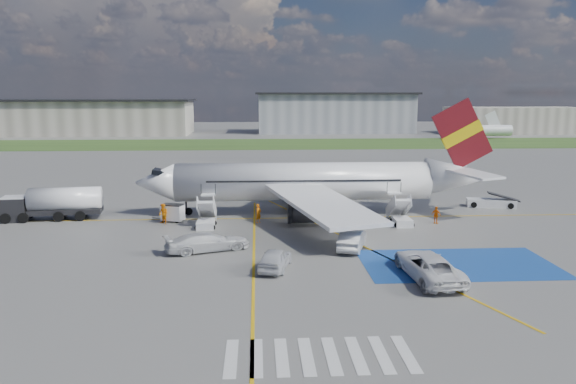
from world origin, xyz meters
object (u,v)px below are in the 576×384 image
belt_loader (491,203)px  van_white_a (428,261)px  car_silver_b (352,239)px  van_white_b (207,239)px  airliner (317,181)px  car_silver_a (275,259)px  fuel_tanker (53,206)px  gpu_cart (173,214)px

belt_loader → van_white_a: van_white_a is taller
car_silver_b → van_white_b: bearing=17.6°
airliner → belt_loader: size_ratio=6.45×
car_silver_a → van_white_b: (-5.20, 5.00, 0.22)m
car_silver_a → airliner: bearing=-91.1°
fuel_tanker → car_silver_a: bearing=-45.5°
gpu_cart → van_white_b: 11.45m
car_silver_a → gpu_cart: bearing=-44.7°
van_white_b → van_white_a: bearing=-135.6°
car_silver_b → gpu_cart: bearing=-15.9°
airliner → gpu_cart: (-14.47, -2.88, -2.61)m
car_silver_a → car_silver_b: car_silver_b is taller
airliner → fuel_tanker: bearing=-177.2°
fuel_tanker → van_white_a: bearing=-38.4°
airliner → belt_loader: (19.59, 2.40, -2.98)m
car_silver_a → van_white_b: size_ratio=0.90×
airliner → van_white_a: airliner is taller
gpu_cart → car_silver_a: size_ratio=0.52×
airliner → fuel_tanker: size_ratio=3.86×
car_silver_b → car_silver_a: bearing=55.7°
fuel_tanker → car_silver_b: (27.75, -12.29, -0.53)m
van_white_a → fuel_tanker: bearing=-35.2°
belt_loader → van_white_a: (-14.26, -23.29, 0.73)m
car_silver_b → van_white_b: 11.56m
fuel_tanker → van_white_a: fuel_tanker is taller
belt_loader → van_white_b: (-29.77, -15.88, 0.58)m
fuel_tanker → van_white_a: 37.27m
fuel_tanker → van_white_b: bearing=-43.7°
fuel_tanker → van_white_b: 20.27m
van_white_b → belt_loader: bearing=-82.0°
belt_loader → van_white_b: bearing=-138.8°
airliner → gpu_cart: 14.98m
gpu_cart → van_white_b: (4.29, -10.61, 0.21)m
airliner → car_silver_a: (-4.98, -18.48, -2.62)m
car_silver_b → airliner: bearing=-66.0°
van_white_b → car_silver_a: bearing=-154.0°
gpu_cart → car_silver_a: 18.26m
airliner → van_white_a: bearing=-75.7°
airliner → fuel_tanker: 26.49m
fuel_tanker → car_silver_b: bearing=-30.6°
gpu_cart → van_white_a: size_ratio=0.39×
gpu_cart → van_white_a: 26.77m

